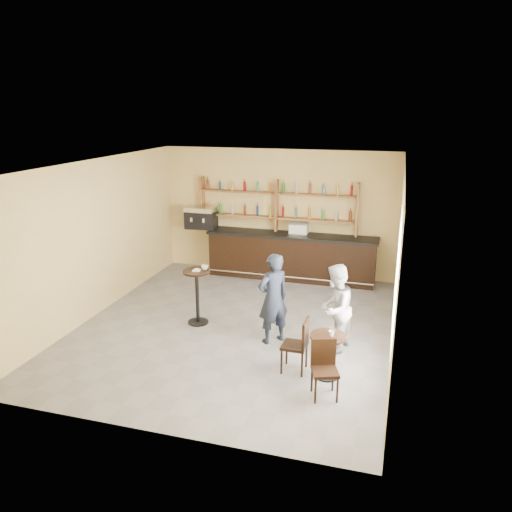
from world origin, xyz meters
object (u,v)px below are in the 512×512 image
(espresso_machine, at_px, (201,217))
(pedestal_table, at_px, (197,297))
(pastry_case, at_px, (299,229))
(patron_second, at_px, (335,309))
(man_main, at_px, (273,299))
(cafe_table, at_px, (327,356))
(chair_south, at_px, (325,371))
(chair_west, at_px, (294,345))
(bar_counter, at_px, (291,256))

(espresso_machine, height_order, pedestal_table, espresso_machine)
(espresso_machine, relative_size, pastry_case, 1.69)
(pedestal_table, bearing_deg, patron_second, -8.44)
(man_main, relative_size, cafe_table, 2.33)
(pastry_case, distance_m, cafe_table, 4.86)
(espresso_machine, relative_size, man_main, 0.45)
(cafe_table, relative_size, chair_south, 0.83)
(chair_south, xyz_separation_m, patron_second, (-0.07, 1.55, 0.36))
(pastry_case, distance_m, pedestal_table, 3.57)
(cafe_table, relative_size, chair_west, 0.79)
(chair_west, xyz_separation_m, patron_second, (0.53, 0.90, 0.34))
(pastry_case, bearing_deg, patron_second, -59.75)
(chair_south, bearing_deg, cafe_table, 75.53)
(bar_counter, height_order, patron_second, patron_second)
(bar_counter, xyz_separation_m, pastry_case, (0.18, 0.00, 0.71))
(espresso_machine, height_order, patron_second, espresso_machine)
(pastry_case, bearing_deg, bar_counter, -170.66)
(cafe_table, height_order, chair_west, chair_west)
(bar_counter, xyz_separation_m, chair_south, (1.63, -5.16, -0.14))
(espresso_machine, distance_m, chair_west, 5.76)
(pedestal_table, bearing_deg, bar_counter, 69.03)
(chair_west, xyz_separation_m, chair_south, (0.60, -0.65, -0.02))
(bar_counter, relative_size, chair_west, 4.60)
(bar_counter, height_order, man_main, man_main)
(espresso_machine, xyz_separation_m, chair_west, (3.44, -4.51, -0.97))
(pastry_case, height_order, patron_second, patron_second)
(bar_counter, bearing_deg, pedestal_table, -110.97)
(man_main, height_order, chair_west, man_main)
(espresso_machine, bearing_deg, cafe_table, -53.91)
(pedestal_table, height_order, cafe_table, pedestal_table)
(espresso_machine, xyz_separation_m, patron_second, (3.97, -3.61, -0.63))
(patron_second, bearing_deg, chair_west, -17.99)
(pastry_case, bearing_deg, cafe_table, -63.60)
(chair_west, height_order, chair_south, chair_west)
(chair_west, bearing_deg, patron_second, 151.33)
(pastry_case, bearing_deg, man_main, -76.69)
(pedestal_table, xyz_separation_m, patron_second, (2.79, -0.41, 0.25))
(man_main, bearing_deg, bar_counter, -128.15)
(bar_counter, relative_size, espresso_machine, 5.49)
(chair_west, relative_size, patron_second, 0.58)
(espresso_machine, distance_m, pastry_case, 2.59)
(pedestal_table, bearing_deg, man_main, -13.04)
(espresso_machine, distance_m, chair_south, 6.63)
(pedestal_table, relative_size, chair_west, 1.20)
(man_main, xyz_separation_m, chair_south, (1.20, -1.58, -0.41))
(pedestal_table, relative_size, man_main, 0.65)
(espresso_machine, bearing_deg, patron_second, -47.36)
(man_main, bearing_deg, pedestal_table, -58.03)
(man_main, distance_m, cafe_table, 1.59)
(espresso_machine, height_order, cafe_table, espresso_machine)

